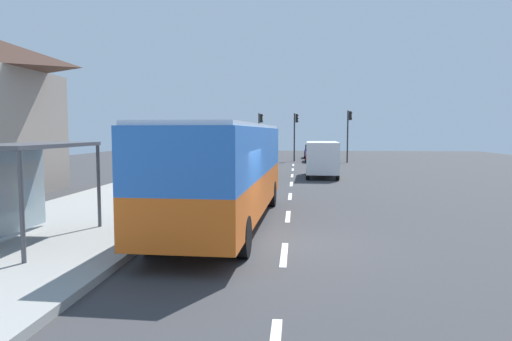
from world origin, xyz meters
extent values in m
cube|color=#38383A|center=(0.00, 14.00, -0.02)|extent=(56.00, 92.00, 0.04)
cube|color=#999993|center=(-6.40, 2.00, 0.09)|extent=(6.20, 30.00, 0.18)
cube|color=silver|center=(0.25, -1.00, 0.01)|extent=(0.16, 2.20, 0.01)
cube|color=silver|center=(0.25, 4.00, 0.01)|extent=(0.16, 2.20, 0.01)
cube|color=silver|center=(0.25, 9.00, 0.01)|extent=(0.16, 2.20, 0.01)
cube|color=silver|center=(0.25, 14.00, 0.01)|extent=(0.16, 2.20, 0.01)
cube|color=silver|center=(0.25, 19.00, 0.01)|extent=(0.16, 2.20, 0.01)
cube|color=silver|center=(0.25, 24.00, 0.01)|extent=(0.16, 2.20, 0.01)
cube|color=silver|center=(0.25, 29.00, 0.01)|extent=(0.16, 2.20, 0.01)
cube|color=orange|center=(-1.70, 2.38, 1.07)|extent=(2.89, 11.08, 1.15)
cube|color=blue|center=(-1.70, 2.38, 2.38)|extent=(2.89, 11.08, 1.45)
cube|color=silver|center=(-1.70, 2.38, 3.15)|extent=(2.76, 10.86, 0.12)
cube|color=black|center=(-1.51, 7.82, 2.30)|extent=(2.30, 0.20, 1.22)
cube|color=black|center=(-2.93, 1.92, 2.30)|extent=(0.38, 8.58, 1.10)
cylinder|color=black|center=(-2.69, 6.32, 0.50)|extent=(0.32, 1.01, 1.00)
cylinder|color=black|center=(-0.43, 6.23, 0.50)|extent=(0.32, 1.01, 1.00)
cylinder|color=black|center=(-2.96, -1.28, 0.50)|extent=(0.32, 1.01, 1.00)
cylinder|color=black|center=(-0.70, -1.36, 0.50)|extent=(0.32, 1.01, 1.00)
cube|color=white|center=(2.20, 18.35, 1.32)|extent=(2.16, 5.26, 1.96)
cube|color=black|center=(2.20, 18.35, 1.66)|extent=(2.13, 3.18, 0.44)
cylinder|color=black|center=(3.04, 16.32, 0.34)|extent=(0.24, 0.69, 0.68)
cylinder|color=black|center=(1.24, 16.38, 0.34)|extent=(0.24, 0.69, 0.68)
cylinder|color=black|center=(3.16, 20.32, 0.34)|extent=(0.24, 0.69, 0.68)
cylinder|color=black|center=(1.36, 20.38, 0.34)|extent=(0.24, 0.69, 0.68)
cube|color=#A51919|center=(2.30, 33.58, 0.62)|extent=(1.83, 4.41, 0.60)
cube|color=black|center=(2.30, 33.78, 1.22)|extent=(1.60, 2.39, 0.60)
cylinder|color=black|center=(3.11, 32.08, 0.32)|extent=(0.20, 0.64, 0.64)
cylinder|color=black|center=(1.47, 32.09, 0.32)|extent=(0.20, 0.64, 0.64)
cylinder|color=black|center=(3.13, 35.08, 0.32)|extent=(0.20, 0.64, 0.64)
cylinder|color=black|center=(1.49, 35.09, 0.32)|extent=(0.20, 0.64, 0.64)
cube|color=navy|center=(2.30, 40.34, 0.62)|extent=(1.87, 4.43, 0.60)
cube|color=black|center=(2.30, 40.14, 1.22)|extent=(1.62, 2.40, 0.60)
cylinder|color=black|center=(1.50, 41.86, 0.32)|extent=(0.21, 0.64, 0.64)
cylinder|color=black|center=(3.14, 41.83, 0.32)|extent=(0.21, 0.64, 0.64)
cylinder|color=black|center=(1.46, 38.86, 0.32)|extent=(0.21, 0.64, 0.64)
cylinder|color=black|center=(3.10, 38.83, 0.32)|extent=(0.21, 0.64, 0.64)
cylinder|color=green|center=(-4.20, 2.31, 0.66)|extent=(0.52, 0.52, 0.95)
cylinder|color=red|center=(-4.20, 3.01, 0.66)|extent=(0.52, 0.52, 0.95)
cylinder|color=yellow|center=(-4.20, 3.71, 0.66)|extent=(0.52, 0.52, 0.95)
cylinder|color=blue|center=(-4.20, 4.41, 0.66)|extent=(0.52, 0.52, 0.95)
cylinder|color=#2D2D2D|center=(5.40, 32.78, 2.49)|extent=(0.14, 0.14, 4.99)
cube|color=black|center=(5.62, 32.78, 4.49)|extent=(0.24, 0.28, 0.84)
sphere|color=#360606|center=(5.74, 32.78, 4.77)|extent=(0.16, 0.16, 0.16)
sphere|color=#F2B20C|center=(5.74, 32.78, 4.49)|extent=(0.16, 0.16, 0.16)
sphere|color=black|center=(5.74, 32.78, 4.21)|extent=(0.16, 0.16, 0.16)
cylinder|color=#2D2D2D|center=(-3.20, 33.58, 2.39)|extent=(0.14, 0.14, 4.78)
cube|color=black|center=(-2.98, 33.58, 4.28)|extent=(0.24, 0.28, 0.84)
sphere|color=#360606|center=(-2.86, 33.58, 4.56)|extent=(0.16, 0.16, 0.16)
sphere|color=#F2B20C|center=(-2.86, 33.58, 4.28)|extent=(0.16, 0.16, 0.16)
sphere|color=black|center=(-2.86, 33.58, 4.00)|extent=(0.16, 0.16, 0.16)
cylinder|color=#2D2D2D|center=(0.30, 34.38, 2.40)|extent=(0.14, 0.14, 4.80)
cube|color=black|center=(0.52, 34.38, 4.30)|extent=(0.24, 0.28, 0.84)
sphere|color=red|center=(0.64, 34.38, 4.58)|extent=(0.16, 0.16, 0.16)
sphere|color=#3C2C03|center=(0.64, 34.38, 4.30)|extent=(0.16, 0.16, 0.16)
sphere|color=black|center=(0.64, 34.38, 4.02)|extent=(0.16, 0.16, 0.16)
cube|color=#4C4C51|center=(-6.10, -0.93, 2.63)|extent=(1.80, 4.00, 0.10)
cube|color=#8CA5B2|center=(-6.95, -0.93, 1.43)|extent=(0.06, 3.80, 2.30)
cylinder|color=#4C4C51|center=(-5.25, -2.83, 1.40)|extent=(0.10, 0.10, 2.44)
cylinder|color=#4C4C51|center=(-5.25, 0.97, 1.40)|extent=(0.10, 0.10, 2.44)
camera|label=1|loc=(0.53, -11.95, 2.98)|focal=32.23mm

